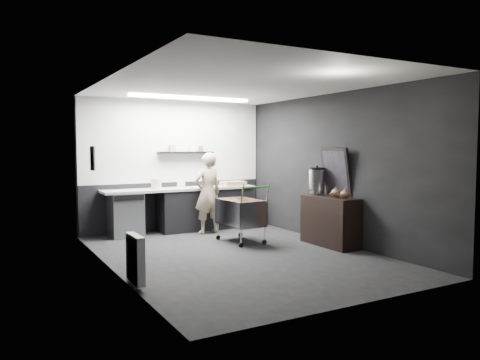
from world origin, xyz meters
TOP-DOWN VIEW (x-y plane):
  - floor at (0.00, 0.00)m, footprint 5.50×5.50m
  - ceiling at (0.00, 0.00)m, footprint 5.50×5.50m
  - wall_back at (0.00, 2.75)m, footprint 5.50×0.00m
  - wall_front at (0.00, -2.75)m, footprint 5.50×0.00m
  - wall_left at (-2.00, 0.00)m, footprint 0.00×5.50m
  - wall_right at (2.00, 0.00)m, footprint 0.00×5.50m
  - kitchen_wall_panel at (0.00, 2.73)m, footprint 3.95×0.02m
  - dado_panel at (0.00, 2.73)m, footprint 3.95×0.02m
  - floating_shelf at (0.20, 2.62)m, footprint 1.20×0.22m
  - wall_clock at (1.40, 2.72)m, footprint 0.20×0.03m
  - poster at (-1.98, 1.30)m, footprint 0.02×0.30m
  - poster_red_band at (-1.98, 1.30)m, footprint 0.02×0.22m
  - radiator at (-1.94, -0.90)m, footprint 0.10×0.50m
  - ceiling_strip at (0.00, 1.85)m, footprint 2.40×0.20m
  - prep_counter at (0.14, 2.42)m, footprint 3.20×0.61m
  - person at (0.40, 1.97)m, footprint 0.61×0.42m
  - shopping_cart at (0.54, 0.87)m, footprint 0.62×0.98m
  - sideboard at (1.78, -0.14)m, footprint 0.49×1.15m
  - fire_extinguisher at (-1.85, -0.55)m, footprint 0.15×0.15m
  - cardboard_box at (1.19, 2.37)m, footprint 0.49×0.37m
  - pink_tub at (-0.52, 2.42)m, footprint 0.20×0.20m
  - white_container at (-0.01, 2.37)m, footprint 0.19×0.17m

SIDE VIEW (x-z plane):
  - floor at x=0.00m, z-range 0.00..0.00m
  - fire_extinguisher at x=-1.85m, z-range -0.01..0.50m
  - radiator at x=-1.94m, z-range 0.05..0.65m
  - prep_counter at x=0.14m, z-range 0.01..0.91m
  - dado_panel at x=0.00m, z-range 0.00..1.00m
  - shopping_cart at x=0.54m, z-range -0.02..1.03m
  - sideboard at x=1.78m, z-range -0.31..1.41m
  - person at x=0.40m, z-range 0.00..1.62m
  - cardboard_box at x=1.19m, z-range 0.90..1.00m
  - white_container at x=-0.01m, z-range 0.90..1.04m
  - pink_tub at x=-0.52m, z-range 0.90..1.10m
  - wall_back at x=0.00m, z-range -1.40..4.10m
  - wall_front at x=0.00m, z-range -1.40..4.10m
  - wall_left at x=-2.00m, z-range -1.40..4.10m
  - wall_right at x=2.00m, z-range -1.40..4.10m
  - poster at x=-1.98m, z-range 1.35..1.75m
  - floating_shelf at x=0.20m, z-range 1.60..1.64m
  - poster_red_band at x=-1.98m, z-range 1.57..1.67m
  - kitchen_wall_panel at x=0.00m, z-range 1.00..2.70m
  - wall_clock at x=1.40m, z-range 2.05..2.25m
  - ceiling_strip at x=0.00m, z-range 2.65..2.69m
  - ceiling at x=0.00m, z-range 2.70..2.70m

